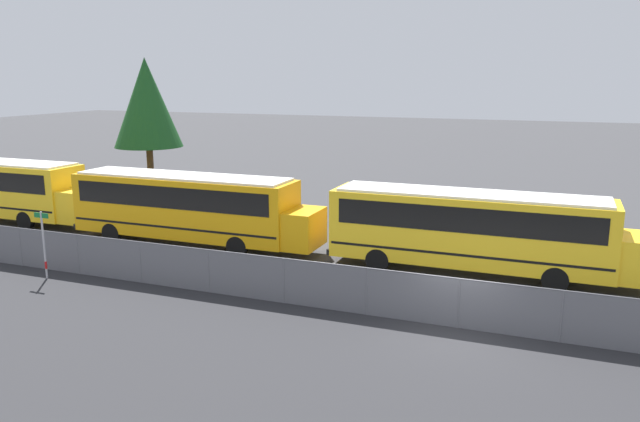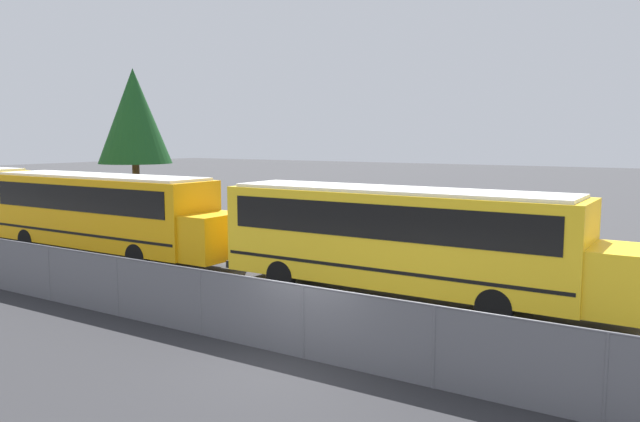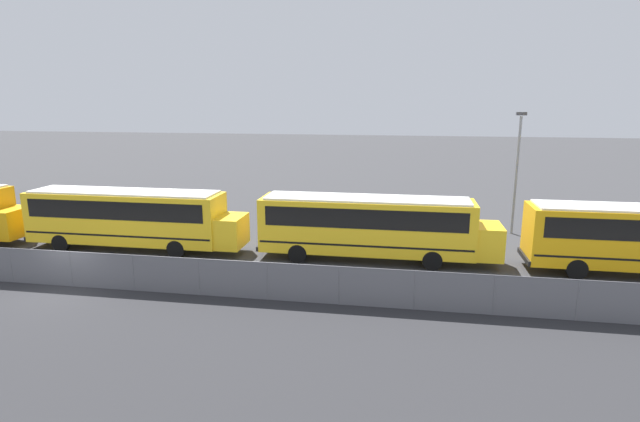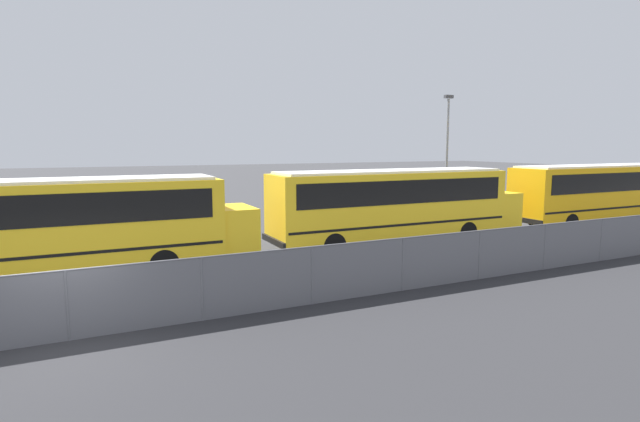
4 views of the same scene
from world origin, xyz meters
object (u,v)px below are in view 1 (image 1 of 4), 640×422
Objects in this scene: school_bus_2 at (189,204)px; tree_1 at (147,103)px; street_sign at (44,243)px; school_bus_3 at (475,227)px.

tree_1 reaches higher than school_bus_2.
school_bus_2 is at bearing -46.40° from tree_1.
street_sign is at bearing -111.35° from school_bus_2.
tree_1 reaches higher than school_bus_3.
school_bus_3 is 24.89m from tree_1.
school_bus_3 is 4.58× the size of street_sign.
school_bus_3 reaches higher than street_sign.
tree_1 is (-9.43, 9.90, 4.16)m from school_bus_2.
school_bus_2 is 13.17m from school_bus_3.
school_bus_3 is at bearing -23.00° from tree_1.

